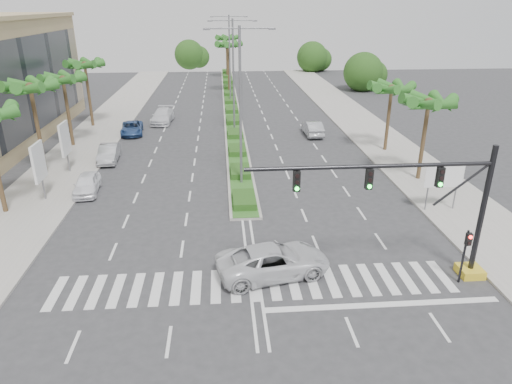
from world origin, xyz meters
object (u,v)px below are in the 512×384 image
(car_parked_c, at_px, (132,128))
(car_crossing, at_px, (273,261))
(car_parked_d, at_px, (163,116))
(car_parked_b, at_px, (109,153))
(car_right, at_px, (313,128))
(car_parked_a, at_px, (87,184))

(car_parked_c, bearing_deg, car_crossing, -73.97)
(car_parked_d, height_order, car_crossing, car_crossing)
(car_parked_b, bearing_deg, car_crossing, -60.96)
(car_crossing, bearing_deg, car_right, -27.43)
(car_parked_c, relative_size, car_right, 1.02)
(car_parked_a, distance_m, car_crossing, 17.88)
(car_parked_a, distance_m, car_parked_c, 16.92)
(car_parked_c, distance_m, car_parked_d, 5.84)
(car_parked_a, relative_size, car_crossing, 0.70)
(car_parked_b, height_order, car_parked_d, car_parked_d)
(car_crossing, bearing_deg, car_parked_a, 33.77)
(car_parked_a, xyz_separation_m, car_right, (20.30, 14.96, 0.07))
(car_parked_b, xyz_separation_m, car_parked_d, (3.29, 14.44, 0.06))
(car_parked_a, height_order, car_crossing, car_crossing)
(car_parked_b, bearing_deg, car_parked_a, -93.68)
(car_parked_d, bearing_deg, car_crossing, -70.60)
(car_parked_b, xyz_separation_m, car_crossing, (12.86, -20.01, 0.09))
(car_parked_c, distance_m, car_right, 19.90)
(car_parked_d, bearing_deg, car_parked_a, -94.61)
(car_parked_c, height_order, car_right, car_right)
(car_parked_a, xyz_separation_m, car_parked_c, (0.50, 16.91, -0.04))
(car_crossing, bearing_deg, car_parked_b, 20.50)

